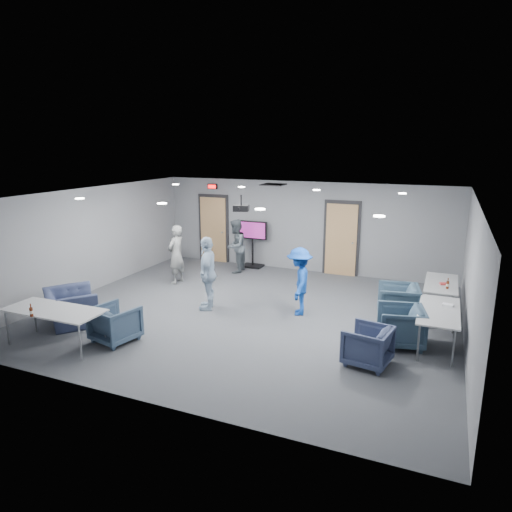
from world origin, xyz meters
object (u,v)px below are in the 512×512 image
at_px(person_a, 176,254).
at_px(person_c, 208,273).
at_px(chair_right_b, 401,326).
at_px(chair_right_a, 398,302).
at_px(projector, 241,208).
at_px(chair_front_a, 115,324).
at_px(table_front_left, 54,311).
at_px(bottle_front, 31,312).
at_px(person_d, 299,281).
at_px(tv_stand, 253,241).
at_px(table_right_b, 439,312).
at_px(bottle_right, 448,285).
at_px(table_right_a, 441,285).
at_px(person_b, 236,246).
at_px(chair_right_c, 367,346).
at_px(chair_front_b, 71,307).

bearing_deg(person_a, person_c, 56.15).
bearing_deg(chair_right_b, chair_right_a, 175.34).
bearing_deg(projector, person_c, 174.28).
bearing_deg(chair_front_a, person_a, -63.00).
relative_size(table_front_left, bottle_front, 8.02).
distance_m(person_d, tv_stand, 4.22).
height_order(table_right_b, bottle_right, bottle_right).
bearing_deg(person_d, table_right_a, 98.66).
bearing_deg(projector, table_right_b, -21.10).
relative_size(person_a, person_c, 0.94).
bearing_deg(table_right_b, table_right_a, -0.00).
bearing_deg(person_b, table_front_left, -15.74).
bearing_deg(table_right_a, chair_right_c, 160.83).
xyz_separation_m(person_c, bottle_front, (-1.80, -3.35, -0.04)).
height_order(chair_front_b, bottle_front, bottle_front).
bearing_deg(person_b, chair_front_a, -7.07).
distance_m(chair_right_b, table_front_left, 6.61).
height_order(table_right_a, bottle_front, bottle_front).
xyz_separation_m(chair_front_a, table_right_b, (5.81, 2.19, 0.32)).
bearing_deg(bottle_right, bottle_front, -145.93).
bearing_deg(chair_right_c, chair_front_a, -69.23).
bearing_deg(table_right_a, bottle_front, 126.93).
bearing_deg(person_c, bottle_right, 83.99).
bearing_deg(person_c, table_front_left, -51.03).
distance_m(person_c, chair_front_a, 2.50).
height_order(person_c, chair_front_a, person_c).
distance_m(chair_right_b, chair_front_a, 5.52).
relative_size(chair_right_b, tv_stand, 0.58).
bearing_deg(person_a, tv_stand, 157.13).
xyz_separation_m(chair_right_b, table_right_a, (0.65, 2.12, 0.29)).
bearing_deg(person_d, person_c, -91.59).
height_order(table_right_a, bottle_right, bottle_right).
bearing_deg(table_front_left, table_right_a, 34.24).
bearing_deg(chair_right_a, tv_stand, -130.89).
height_order(tv_stand, projector, projector).
xyz_separation_m(chair_right_b, chair_right_c, (-0.45, -1.04, -0.04)).
distance_m(chair_front_b, bottle_right, 8.13).
xyz_separation_m(person_a, table_right_a, (6.80, 0.31, -0.13)).
bearing_deg(table_right_b, projector, 86.08).
bearing_deg(chair_right_c, bottle_front, -61.49).
bearing_deg(projector, bottle_right, -1.99).
relative_size(table_front_left, projector, 4.84).
height_order(person_a, person_c, person_c).
distance_m(person_a, tv_stand, 2.69).
bearing_deg(projector, tv_stand, 92.39).
bearing_deg(person_b, person_d, 40.69).
bearing_deg(table_right_a, projector, 110.86).
bearing_deg(bottle_right, chair_front_b, -155.97).
xyz_separation_m(bottle_right, tv_stand, (-5.65, 2.48, 0.01)).
height_order(person_c, table_right_a, person_c).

